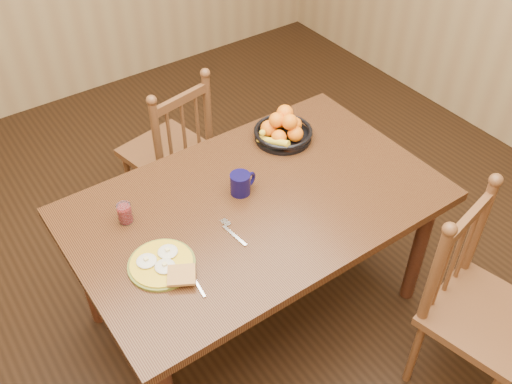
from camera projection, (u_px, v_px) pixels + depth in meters
room at (256, 80)px, 2.08m from camera, size 4.52×5.02×2.72m
dining_table at (256, 214)px, 2.54m from camera, size 1.60×1.00×0.75m
chair_far at (170, 151)px, 3.22m from camera, size 0.50×0.48×0.94m
chair_near at (476, 308)px, 2.39m from camera, size 0.53×0.51×0.98m
breakfast_plate at (163, 264)px, 2.20m from camera, size 0.26×0.31×0.04m
fork at (232, 231)px, 2.34m from camera, size 0.04×0.18×0.00m
spoon at (189, 278)px, 2.15m from camera, size 0.04×0.16×0.01m
coffee_mug at (241, 183)px, 2.49m from camera, size 0.13×0.09×0.10m
juice_glass at (125, 214)px, 2.36m from camera, size 0.06×0.06×0.09m
fruit_bowl at (283, 129)px, 2.78m from camera, size 0.29×0.29×0.17m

